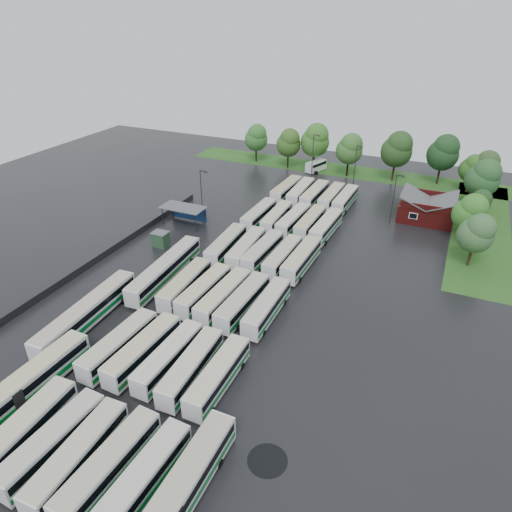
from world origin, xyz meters
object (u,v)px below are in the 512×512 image
at_px(artic_bus_west_a, 18,392).
at_px(minibus, 316,166).
at_px(brick_building, 427,210).
at_px(artic_bus_east, 172,505).

height_order(artic_bus_west_a, minibus, artic_bus_west_a).
bearing_deg(artic_bus_west_a, minibus, 88.00).
bearing_deg(brick_building, artic_bus_east, -99.69).
xyz_separation_m(brick_building, artic_bus_east, (-11.85, -69.41, -0.05)).
bearing_deg(artic_bus_east, artic_bus_west_a, 170.00).
xyz_separation_m(brick_building, artic_bus_west_a, (-33.03, -65.74, -0.05)).
bearing_deg(brick_building, artic_bus_west_a, -116.68).
bearing_deg(minibus, artic_bus_east, -60.06).
distance_m(brick_building, artic_bus_west_a, 73.57).
distance_m(artic_bus_west_a, minibus, 84.50).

